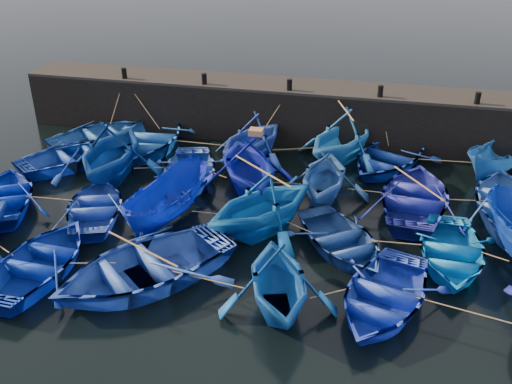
% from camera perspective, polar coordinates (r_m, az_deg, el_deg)
% --- Properties ---
extents(ground, '(120.00, 120.00, 0.00)m').
position_cam_1_polar(ground, '(18.64, -2.32, -6.34)').
color(ground, black).
rests_on(ground, ground).
extents(quay_wall, '(26.00, 2.50, 2.50)m').
position_cam_1_polar(quay_wall, '(27.30, 3.62, 7.94)').
color(quay_wall, black).
rests_on(quay_wall, ground).
extents(quay_top, '(26.00, 2.50, 0.12)m').
position_cam_1_polar(quay_top, '(26.89, 3.70, 10.57)').
color(quay_top, black).
rests_on(quay_top, quay_wall).
extents(bollard_0, '(0.24, 0.24, 0.50)m').
position_cam_1_polar(bollard_0, '(28.40, -13.04, 11.51)').
color(bollard_0, black).
rests_on(bollard_0, quay_top).
extents(bollard_1, '(0.24, 0.24, 0.50)m').
position_cam_1_polar(bollard_1, '(26.91, -5.20, 11.21)').
color(bollard_1, black).
rests_on(bollard_1, quay_top).
extents(bollard_2, '(0.24, 0.24, 0.50)m').
position_cam_1_polar(bollard_2, '(25.95, 3.36, 10.66)').
color(bollard_2, black).
rests_on(bollard_2, quay_top).
extents(bollard_3, '(0.24, 0.24, 0.50)m').
position_cam_1_polar(bollard_3, '(25.58, 12.34, 9.83)').
color(bollard_3, black).
rests_on(bollard_3, quay_top).
extents(bollard_4, '(0.24, 0.24, 0.50)m').
position_cam_1_polar(bollard_4, '(25.84, 21.29, 8.76)').
color(bollard_4, black).
rests_on(bollard_4, quay_top).
extents(boat_0, '(5.56, 5.84, 0.98)m').
position_cam_1_polar(boat_0, '(27.69, -15.44, 5.59)').
color(boat_0, '#1C4D91').
rests_on(boat_0, ground).
extents(boat_1, '(4.59, 5.95, 1.14)m').
position_cam_1_polar(boat_1, '(26.55, -10.60, 5.36)').
color(boat_1, blue).
rests_on(boat_1, ground).
extents(boat_2, '(4.81, 5.11, 2.14)m').
position_cam_1_polar(boat_2, '(24.83, -0.39, 5.51)').
color(boat_2, '#1F3E97').
rests_on(boat_2, ground).
extents(boat_3, '(5.50, 5.78, 2.38)m').
position_cam_1_polar(boat_3, '(24.96, 8.63, 5.60)').
color(boat_3, blue).
rests_on(boat_3, ground).
extents(boat_4, '(5.34, 6.05, 1.04)m').
position_cam_1_polar(boat_4, '(24.85, 13.02, 3.42)').
color(boat_4, navy).
rests_on(boat_4, ground).
extents(boat_5, '(3.51, 4.14, 1.55)m').
position_cam_1_polar(boat_5, '(25.37, 23.00, 2.99)').
color(boat_5, '#205AA4').
rests_on(boat_5, ground).
extents(boat_6, '(5.53, 5.82, 0.98)m').
position_cam_1_polar(boat_6, '(25.72, -17.85, 3.54)').
color(boat_6, '#183AA0').
rests_on(boat_6, ground).
extents(boat_7, '(4.62, 5.22, 2.56)m').
position_cam_1_polar(boat_7, '(23.75, -14.25, 4.12)').
color(boat_7, navy).
rests_on(boat_7, ground).
extents(boat_8, '(4.30, 5.20, 0.93)m').
position_cam_1_polar(boat_8, '(23.24, -6.74, 2.08)').
color(boat_8, blue).
rests_on(boat_8, ground).
extents(boat_9, '(5.68, 5.98, 2.46)m').
position_cam_1_polar(boat_9, '(21.87, -0.76, 2.81)').
color(boat_9, '#0C19A0').
rests_on(boat_9, ground).
extents(boat_10, '(3.47, 4.01, 2.08)m').
position_cam_1_polar(boat_10, '(21.63, 6.92, 1.74)').
color(boat_10, '#255293').
rests_on(boat_10, ground).
extents(boat_11, '(4.13, 5.49, 1.08)m').
position_cam_1_polar(boat_11, '(21.78, 15.71, -0.44)').
color(boat_11, navy).
rests_on(boat_11, ground).
extents(boat_12, '(3.98, 5.48, 1.12)m').
position_cam_1_polar(boat_12, '(22.42, 24.20, -1.06)').
color(boat_12, blue).
rests_on(boat_12, ground).
extents(boat_13, '(4.94, 5.44, 0.92)m').
position_cam_1_polar(boat_13, '(23.16, -23.78, -0.34)').
color(boat_13, '#001C99').
rests_on(boat_13, ground).
extents(boat_14, '(4.26, 4.96, 0.87)m').
position_cam_1_polar(boat_14, '(21.35, -15.71, -1.36)').
color(boat_14, blue).
rests_on(boat_14, ground).
extents(boat_15, '(2.63, 4.71, 1.72)m').
position_cam_1_polar(boat_15, '(20.26, -8.87, -0.84)').
color(boat_15, '#081C95').
rests_on(boat_15, ground).
extents(boat_16, '(5.77, 5.88, 2.35)m').
position_cam_1_polar(boat_16, '(19.21, 0.59, -1.10)').
color(boat_16, '#09519B').
rests_on(boat_16, ground).
extents(boat_17, '(4.93, 5.21, 0.88)m').
position_cam_1_polar(boat_17, '(18.79, 8.49, -4.75)').
color(boat_17, navy).
rests_on(boat_17, ground).
extents(boat_18, '(3.10, 4.33, 0.90)m').
position_cam_1_polar(boat_18, '(19.02, 18.90, -5.63)').
color(boat_18, blue).
rests_on(boat_18, ground).
extents(boat_21, '(3.42, 4.69, 0.95)m').
position_cam_1_polar(boat_21, '(18.70, -20.82, -6.50)').
color(boat_21, '#092799').
rests_on(boat_21, ground).
extents(boat_22, '(6.77, 6.97, 1.18)m').
position_cam_1_polar(boat_22, '(17.42, -11.18, -7.26)').
color(boat_22, blue).
rests_on(boat_22, ground).
extents(boat_23, '(4.41, 4.75, 2.05)m').
position_cam_1_polar(boat_23, '(15.82, 2.21, -8.73)').
color(boat_23, '#0F50A4').
rests_on(boat_23, ground).
extents(boat_24, '(4.32, 5.23, 0.94)m').
position_cam_1_polar(boat_24, '(16.55, 12.58, -10.03)').
color(boat_24, blue).
rests_on(boat_24, ground).
extents(wooden_crate, '(0.51, 0.43, 0.23)m').
position_cam_1_polar(wooden_crate, '(21.28, 0.01, 6.03)').
color(wooden_crate, '#9A6843').
rests_on(wooden_crate, boat_9).
extents(mooring_ropes, '(17.62, 11.92, 2.10)m').
position_cam_1_polar(mooring_ropes, '(22.21, 1.54, 2.16)').
color(mooring_ropes, tan).
rests_on(mooring_ropes, ground).
extents(loose_oars, '(10.20, 12.37, 1.36)m').
position_cam_1_polar(loose_oars, '(20.08, 4.62, 2.07)').
color(loose_oars, '#99724C').
rests_on(loose_oars, ground).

